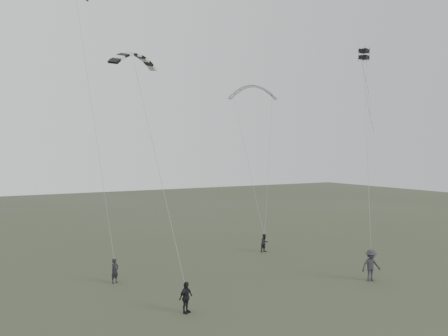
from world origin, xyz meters
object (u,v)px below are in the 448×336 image
kite_box (364,54)px  flyer_right (265,243)px  flyer_left (115,271)px  flyer_far (371,265)px  flyer_center (186,297)px  kite_striped (134,54)px  kite_pale_large (253,86)px

kite_box → flyer_right: bearing=93.4°
flyer_left → flyer_far: 16.02m
kite_box → flyer_center: bearing=167.4°
flyer_right → flyer_far: size_ratio=0.74×
kite_striped → flyer_far: bearing=-45.3°
flyer_far → kite_pale_large: kite_pale_large is taller
flyer_left → flyer_far: bearing=-56.7°
flyer_left → flyer_right: 13.13m
flyer_far → flyer_center: bearing=-169.6°
kite_pale_large → kite_box: size_ratio=6.36×
flyer_right → kite_pale_large: bearing=61.9°
kite_pale_large → kite_striped: kite_pale_large is taller
flyer_left → flyer_right: flyer_left is taller
kite_box → kite_striped: bearing=145.5°
flyer_center → flyer_right: bearing=13.8°
flyer_center → kite_pale_large: size_ratio=0.36×
flyer_right → flyer_center: 14.48m
flyer_left → kite_pale_large: bearing=-4.8°
flyer_far → kite_striped: kite_striped is taller
kite_pale_large → flyer_left: bearing=-133.4°
flyer_left → kite_striped: bearing=-74.6°
flyer_far → kite_box: kite_box is taller
flyer_left → flyer_far: flyer_far is taller
flyer_right → kite_box: bearing=-74.3°
flyer_far → kite_pale_large: (0.16, 13.90, 13.03)m
kite_striped → kite_box: size_ratio=4.53×
flyer_right → kite_box: kite_box is taller
flyer_left → kite_box: bearing=-45.8°
flyer_center → kite_pale_large: (12.60, 13.28, 13.23)m
flyer_right → flyer_center: size_ratio=0.93×
flyer_far → kite_striped: 19.59m
kite_striped → kite_box: (15.11, -3.84, 0.90)m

